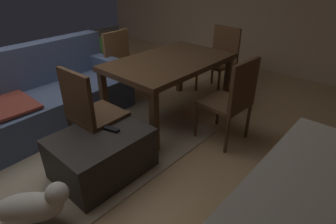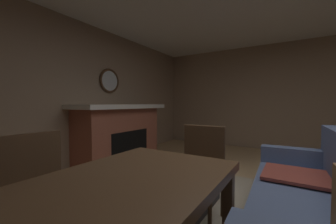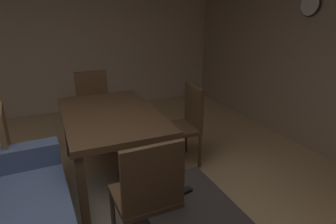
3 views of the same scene
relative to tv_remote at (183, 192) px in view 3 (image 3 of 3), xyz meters
name	(u,v)px [view 3 (image 3 of 3)]	position (x,y,z in m)	size (l,w,h in m)	color
wall_right_window_side	(36,36)	(3.63, 0.91, 0.90)	(0.12, 6.80, 2.65)	#C4AA91
tv_remote	(183,192)	(0.00, 0.00, 0.00)	(0.05, 0.16, 0.02)	black
dining_table	(111,120)	(1.11, 0.28, 0.23)	(1.49, 0.93, 0.74)	#513823
dining_chair_west	(148,192)	(-0.02, 0.28, 0.10)	(0.45, 0.45, 0.93)	#513823
dining_chair_south	(185,120)	(1.11, -0.57, 0.10)	(0.47, 0.47, 0.93)	#513823
dining_chair_east	(94,102)	(2.25, 0.28, 0.10)	(0.46, 0.46, 0.93)	brown
dining_chair_north	(21,147)	(1.11, 1.14, 0.10)	(0.47, 0.47, 0.93)	brown
wall_clock	(310,4)	(1.05, -2.20, 1.37)	(0.29, 0.03, 0.29)	silver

